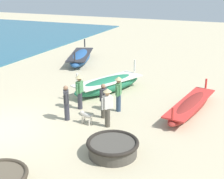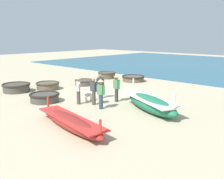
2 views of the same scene
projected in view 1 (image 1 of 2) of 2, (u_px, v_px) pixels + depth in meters
ground_plane at (3, 129)px, 12.72m from camera, size 80.00×80.00×0.00m
coracle_tilted at (113, 147)px, 10.77m from camera, size 1.83×1.83×0.53m
long_boat_white_hull at (80, 57)px, 23.11m from camera, size 2.95×5.27×1.31m
long_boat_ochre_hull at (191, 106)px, 14.33m from camera, size 1.72×5.01×1.00m
long_boat_blue_hull at (108, 85)px, 16.88m from camera, size 2.95×4.58×1.45m
fisherman_with_hat at (107, 105)px, 12.64m from camera, size 0.38×0.44×1.67m
fisherman_crouching at (80, 90)px, 14.44m from camera, size 0.36×0.53×1.67m
fisherman_standing_left at (119, 92)px, 14.17m from camera, size 0.36×0.53×1.67m
fisherman_by_coracle at (103, 100)px, 13.53m from camera, size 0.25×0.53×1.57m
fisherman_hauling at (66, 102)px, 13.30m from camera, size 0.36×0.47×1.57m
dog at (86, 116)px, 13.08m from camera, size 0.68×0.30×0.55m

